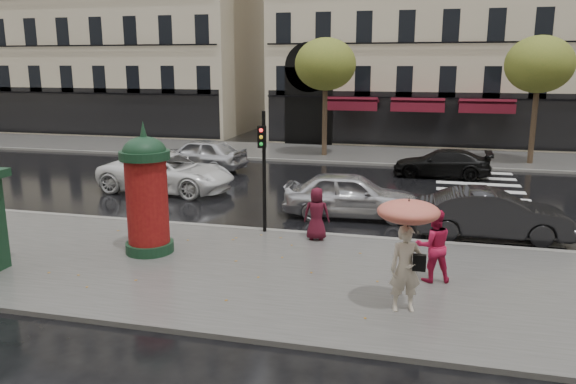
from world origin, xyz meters
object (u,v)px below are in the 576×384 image
(woman_umbrella, at_px, (407,237))
(car_far_silver, at_px, (200,154))
(morris_column, at_px, (147,191))
(car_black, at_px, (442,163))
(man_burgundy, at_px, (317,214))
(car_darkgrey, at_px, (492,214))
(car_white, at_px, (167,173))
(car_silver, at_px, (350,195))
(woman_red, at_px, (434,245))
(traffic_light, at_px, (263,160))

(woman_umbrella, distance_m, car_far_silver, 18.04)
(woman_umbrella, distance_m, morris_column, 7.39)
(woman_umbrella, height_order, car_black, woman_umbrella)
(car_black, distance_m, car_far_silver, 11.80)
(man_burgundy, height_order, car_far_silver, man_burgundy)
(car_darkgrey, bearing_deg, car_black, 4.51)
(morris_column, xyz_separation_m, car_white, (-3.12, 7.56, -1.08))
(car_silver, relative_size, car_white, 0.82)
(man_burgundy, xyz_separation_m, car_silver, (0.57, 3.20, -0.11))
(man_burgundy, relative_size, car_darkgrey, 0.35)
(car_silver, bearing_deg, man_burgundy, 165.34)
(man_burgundy, distance_m, car_silver, 3.25)
(morris_column, bearing_deg, woman_red, -2.18)
(man_burgundy, height_order, morris_column, morris_column)
(car_silver, height_order, car_darkgrey, car_silver)
(morris_column, xyz_separation_m, car_black, (8.06, 13.54, -1.22))
(woman_red, xyz_separation_m, morris_column, (-7.64, 0.29, 0.86))
(car_darkgrey, distance_m, car_white, 13.00)
(woman_red, relative_size, traffic_light, 0.48)
(morris_column, bearing_deg, car_silver, 48.25)
(car_far_silver, bearing_deg, traffic_light, 40.19)
(traffic_light, height_order, car_silver, traffic_light)
(man_burgundy, xyz_separation_m, car_far_silver, (-7.96, 10.08, -0.10))
(woman_red, bearing_deg, car_far_silver, -64.46)
(morris_column, bearing_deg, woman_umbrella, -16.88)
(woman_umbrella, bearing_deg, car_white, 136.41)
(traffic_light, bearing_deg, car_black, 63.37)
(car_silver, bearing_deg, traffic_light, 136.76)
(car_silver, relative_size, car_far_silver, 0.98)
(woman_umbrella, bearing_deg, car_black, 86.37)
(woman_umbrella, height_order, man_burgundy, woman_umbrella)
(car_darkgrey, bearing_deg, traffic_light, 98.69)
(woman_umbrella, xyz_separation_m, traffic_light, (-4.50, 4.71, 0.64))
(man_burgundy, bearing_deg, woman_umbrella, 115.52)
(morris_column, height_order, traffic_light, traffic_light)
(woman_umbrella, xyz_separation_m, car_far_silver, (-10.74, 14.46, -0.94))
(car_darkgrey, xyz_separation_m, car_far_silver, (-13.07, 8.28, 0.06))
(man_burgundy, bearing_deg, woman_red, 136.08)
(woman_red, distance_m, car_silver, 6.38)
(car_black, bearing_deg, woman_umbrella, -2.58)
(woman_umbrella, bearing_deg, traffic_light, 133.69)
(car_silver, xyz_separation_m, car_darkgrey, (4.54, -1.40, -0.04))
(car_black, bearing_deg, morris_column, -29.72)
(car_darkgrey, relative_size, car_white, 0.80)
(woman_red, height_order, traffic_light, traffic_light)
(car_black, bearing_deg, car_darkgrey, 9.04)
(man_burgundy, xyz_separation_m, car_darkgrey, (5.10, 1.80, -0.16))
(man_burgundy, distance_m, car_white, 9.13)
(man_burgundy, height_order, car_darkgrey, man_burgundy)
(morris_column, height_order, car_silver, morris_column)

